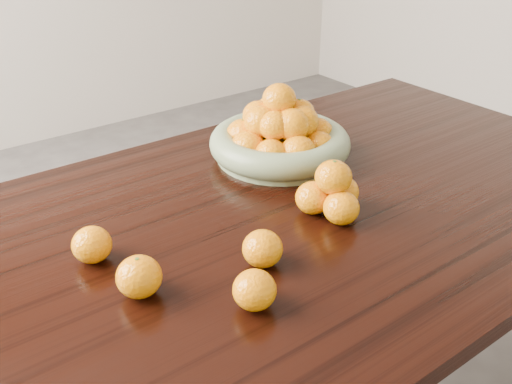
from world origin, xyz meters
TOP-DOWN VIEW (x-y plane):
  - dining_table at (0.00, 0.00)m, footprint 2.00×1.00m
  - fruit_bowl at (0.24, 0.21)m, footprint 0.36×0.36m
  - orange_pyramid at (0.15, -0.08)m, footprint 0.14×0.14m
  - loose_orange_0 at (-0.30, -0.08)m, footprint 0.08×0.08m
  - loose_orange_1 at (-0.16, -0.23)m, footprint 0.07×0.07m
  - loose_orange_2 at (-0.08, -0.14)m, footprint 0.08×0.08m
  - loose_orange_3 at (-0.33, 0.06)m, footprint 0.08×0.08m

SIDE VIEW (x-z plane):
  - dining_table at x=0.00m, z-range 0.29..1.04m
  - loose_orange_1 at x=-0.16m, z-range 0.75..0.82m
  - loose_orange_3 at x=-0.33m, z-range 0.75..0.82m
  - loose_orange_2 at x=-0.08m, z-range 0.75..0.82m
  - loose_orange_0 at x=-0.30m, z-range 0.75..0.82m
  - orange_pyramid at x=0.15m, z-range 0.74..0.86m
  - fruit_bowl at x=0.24m, z-range 0.71..0.91m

